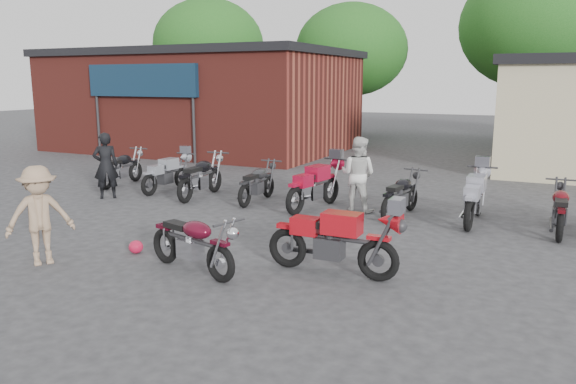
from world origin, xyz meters
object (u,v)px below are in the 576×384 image
at_px(row_bike_5, 401,193).
at_px(row_bike_7, 560,207).
at_px(vintage_motorcycle, 193,240).
at_px(row_bike_3, 257,181).
at_px(person_dark, 106,166).
at_px(row_bike_0, 122,166).
at_px(row_bike_4, 315,183).
at_px(person_tan, 40,216).
at_px(row_bike_1, 167,172).
at_px(sportbike, 334,237).
at_px(person_light, 358,174).
at_px(row_bike_6, 475,195).
at_px(helmet, 136,247).
at_px(row_bike_2, 201,175).

distance_m(row_bike_5, row_bike_7, 3.22).
xyz_separation_m(vintage_motorcycle, row_bike_3, (-1.63, 5.09, -0.02)).
distance_m(person_dark, row_bike_0, 1.86).
bearing_deg(row_bike_4, person_tan, 166.26).
height_order(row_bike_3, row_bike_4, row_bike_4).
bearing_deg(vintage_motorcycle, person_tan, -148.43).
xyz_separation_m(person_dark, row_bike_1, (0.83, 1.41, -0.31)).
xyz_separation_m(sportbike, person_tan, (-4.56, -1.61, 0.22)).
height_order(sportbike, person_light, person_light).
distance_m(row_bike_3, row_bike_6, 5.19).
xyz_separation_m(person_light, row_bike_6, (2.61, 0.04, -0.26)).
bearing_deg(sportbike, row_bike_6, 70.64).
height_order(helmet, person_light, person_light).
bearing_deg(row_bike_4, row_bike_6, -76.08).
xyz_separation_m(row_bike_0, row_bike_6, (9.85, -0.13, 0.06)).
height_order(person_light, row_bike_7, person_light).
height_order(helmet, row_bike_1, row_bike_1).
xyz_separation_m(person_dark, row_bike_5, (7.36, 1.37, -0.32)).
bearing_deg(sportbike, row_bike_5, 90.48).
height_order(vintage_motorcycle, sportbike, sportbike).
relative_size(helmet, person_light, 0.15).
bearing_deg(row_bike_3, row_bike_2, 91.90).
bearing_deg(person_light, helmet, 68.10).
height_order(vintage_motorcycle, row_bike_6, row_bike_6).
relative_size(vintage_motorcycle, person_tan, 1.15).
xyz_separation_m(row_bike_1, row_bike_6, (8.10, 0.05, 0.07)).
relative_size(row_bike_1, row_bike_3, 1.02).
xyz_separation_m(person_light, row_bike_0, (-7.24, 0.17, -0.32)).
bearing_deg(row_bike_2, row_bike_3, -89.77).
height_order(person_dark, row_bike_5, person_dark).
distance_m(row_bike_0, row_bike_3, 4.67).
height_order(person_dark, person_tan, person_dark).
height_order(row_bike_1, row_bike_7, same).
relative_size(person_dark, row_bike_2, 0.82).
distance_m(vintage_motorcycle, person_tan, 2.64).
xyz_separation_m(helmet, person_light, (2.46, 4.82, 0.75)).
bearing_deg(row_bike_6, vintage_motorcycle, 145.90).
distance_m(person_dark, row_bike_4, 5.47).
height_order(person_dark, person_light, person_light).
xyz_separation_m(helmet, row_bike_6, (5.07, 4.86, 0.49)).
bearing_deg(row_bike_4, row_bike_0, 96.11).
xyz_separation_m(row_bike_4, row_bike_5, (2.03, 0.17, -0.08)).
relative_size(person_dark, row_bike_1, 0.92).
bearing_deg(person_tan, helmet, -8.70).
height_order(sportbike, row_bike_3, sportbike).
xyz_separation_m(vintage_motorcycle, row_bike_2, (-3.24, 4.96, 0.05)).
bearing_deg(person_dark, row_bike_2, 164.34).
height_order(row_bike_6, row_bike_7, row_bike_6).
height_order(person_tan, row_bike_3, person_tan).
relative_size(person_tan, row_bike_0, 0.87).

